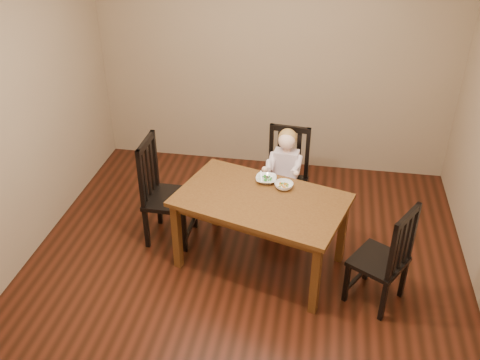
% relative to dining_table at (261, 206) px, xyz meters
% --- Properties ---
extents(room, '(4.01, 4.01, 2.71)m').
position_rel_dining_table_xyz_m(room, '(-0.12, -0.11, 0.72)').
color(room, '#42190D').
rests_on(room, ground).
extents(dining_table, '(1.60, 1.22, 0.71)m').
position_rel_dining_table_xyz_m(dining_table, '(0.00, 0.00, 0.00)').
color(dining_table, '#4C2B11').
rests_on(dining_table, room).
extents(chair_child, '(0.45, 0.44, 0.98)m').
position_rel_dining_table_xyz_m(chair_child, '(0.15, 0.78, -0.16)').
color(chair_child, black).
rests_on(chair_child, room).
extents(chair_left, '(0.43, 0.45, 1.04)m').
position_rel_dining_table_xyz_m(chair_left, '(-0.95, 0.25, -0.13)').
color(chair_left, black).
rests_on(chair_left, room).
extents(chair_right, '(0.54, 0.55, 0.95)m').
position_rel_dining_table_xyz_m(chair_right, '(1.05, -0.31, -0.17)').
color(chair_right, black).
rests_on(chair_right, room).
extents(toddler, '(0.35, 0.42, 0.54)m').
position_rel_dining_table_xyz_m(toddler, '(0.14, 0.73, -0.02)').
color(toddler, white).
rests_on(toddler, chair_child).
extents(bowl_peas, '(0.19, 0.19, 0.05)m').
position_rel_dining_table_xyz_m(bowl_peas, '(0.01, 0.28, 0.11)').
color(bowl_peas, white).
rests_on(bowl_peas, dining_table).
extents(bowl_veg, '(0.17, 0.17, 0.05)m').
position_rel_dining_table_xyz_m(bowl_veg, '(0.17, 0.19, 0.11)').
color(bowl_veg, white).
rests_on(bowl_veg, dining_table).
extents(fork, '(0.03, 0.11, 0.04)m').
position_rel_dining_table_xyz_m(fork, '(-0.04, 0.27, 0.13)').
color(fork, silver).
rests_on(fork, bowl_peas).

